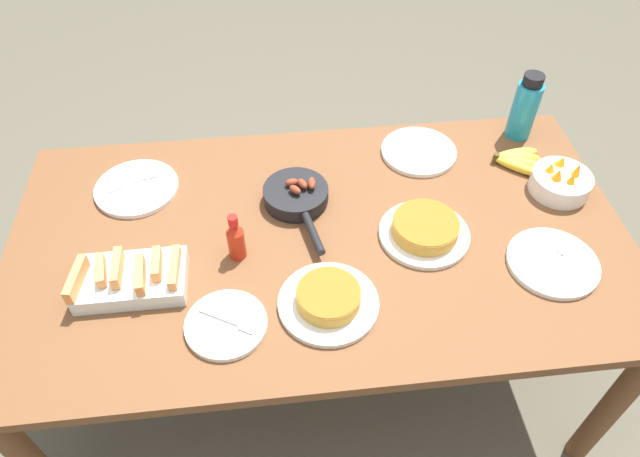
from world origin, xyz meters
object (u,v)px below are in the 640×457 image
empty_plate_far_right (137,188)px  empty_plate_mid_edge (226,325)px  skillet (297,196)px  frittata_plate_side (328,300)px  empty_plate_far_left (553,263)px  water_bottle (525,108)px  banana_bunch (517,160)px  hot_sauce_bottle (236,239)px  melon_tray (131,278)px  fruit_bowl_mango (561,182)px  empty_plate_near_front (419,152)px  frittata_plate_center (425,230)px

empty_plate_far_right → empty_plate_mid_edge: bearing=-62.7°
skillet → frittata_plate_side: size_ratio=1.33×
skillet → empty_plate_far_left: bearing=53.1°
empty_plate_mid_edge → water_bottle: water_bottle is taller
empty_plate_far_right → water_bottle: water_bottle is taller
banana_bunch → water_bottle: size_ratio=0.71×
empty_plate_mid_edge → hot_sauce_bottle: size_ratio=1.36×
frittata_plate_side → water_bottle: 1.00m
melon_tray → empty_plate_mid_edge: (0.25, -0.16, -0.03)m
water_bottle → hot_sauce_bottle: water_bottle is taller
empty_plate_far_right → empty_plate_mid_edge: size_ratio=1.23×
melon_tray → water_bottle: water_bottle is taller
empty_plate_far_left → hot_sauce_bottle: 0.89m
fruit_bowl_mango → hot_sauce_bottle: size_ratio=1.19×
hot_sauce_bottle → empty_plate_far_right: bearing=135.8°
skillet → water_bottle: bearing=96.2°
fruit_bowl_mango → water_bottle: water_bottle is taller
frittata_plate_side → empty_plate_near_front: frittata_plate_side is taller
banana_bunch → empty_plate_mid_edge: (-0.96, -0.53, -0.01)m
skillet → empty_plate_far_right: size_ratio=1.36×
frittata_plate_center → hot_sauce_bottle: (-0.55, -0.01, 0.04)m
empty_plate_far_right → frittata_plate_center: bearing=-18.9°
frittata_plate_center → banana_bunch: bearing=36.5°
melon_tray → frittata_plate_side: (0.52, -0.12, -0.01)m
skillet → frittata_plate_center: (0.36, -0.18, -0.00)m
empty_plate_far_left → melon_tray: bearing=177.3°
frittata_plate_center → empty_plate_far_left: size_ratio=1.04×
hot_sauce_bottle → empty_plate_far_left: bearing=-8.7°
banana_bunch → frittata_plate_center: 0.47m
skillet → empty_plate_mid_edge: size_ratio=1.67×
skillet → frittata_plate_side: skillet is taller
skillet → empty_plate_far_left: 0.77m
skillet → frittata_plate_center: size_ratio=1.34×
fruit_bowl_mango → hot_sauce_bottle: (-1.01, -0.16, 0.03)m
empty_plate_near_front → hot_sauce_bottle: (-0.62, -0.38, 0.06)m
frittata_plate_center → fruit_bowl_mango: 0.49m
empty_plate_far_left → empty_plate_far_right: size_ratio=0.97×
skillet → fruit_bowl_mango: (0.83, -0.04, 0.01)m
empty_plate_near_front → empty_plate_mid_edge: bearing=-136.2°
water_bottle → empty_plate_far_left: bearing=-100.1°
skillet → empty_plate_near_front: size_ratio=1.40×
frittata_plate_center → empty_plate_far_right: 0.91m
empty_plate_far_right → melon_tray: bearing=-85.6°
melon_tray → hot_sauce_bottle: hot_sauce_bottle is taller
empty_plate_far_left → empty_plate_mid_edge: same height
empty_plate_far_right → hot_sauce_bottle: 0.45m
empty_plate_near_front → empty_plate_mid_edge: same height
hot_sauce_bottle → fruit_bowl_mango: bearing=8.8°
banana_bunch → empty_plate_mid_edge: banana_bunch is taller
empty_plate_far_left → empty_plate_mid_edge: (-0.91, -0.10, 0.00)m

